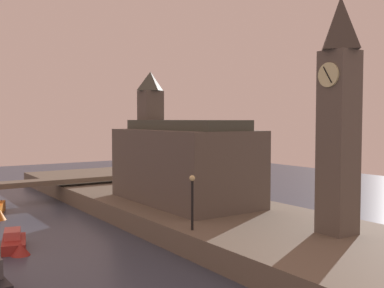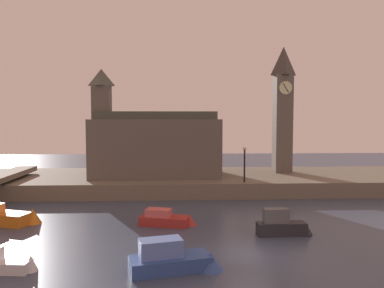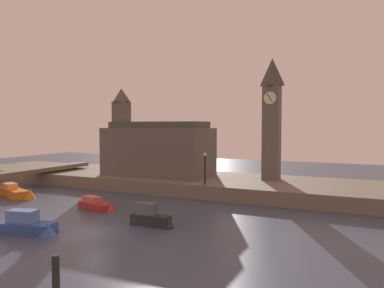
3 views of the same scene
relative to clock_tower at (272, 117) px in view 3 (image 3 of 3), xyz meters
name	(u,v)px [view 3 (image 3 of 3)]	position (x,y,z in m)	size (l,w,h in m)	color
ground_plane	(94,232)	(-7.93, -21.58, -8.75)	(120.00, 120.00, 0.00)	#384256
far_embankment	(203,183)	(-7.93, -1.58, -8.00)	(70.00, 12.00, 1.50)	#6B6051
clock_tower	(272,117)	(0.00, 0.00, 0.00)	(2.05, 2.11, 13.98)	#5B544C
parliament_hall	(156,148)	(-14.39, -1.79, -3.87)	(13.31, 6.93, 11.20)	#5B544C
streetlamp	(205,164)	(-5.51, -6.71, -5.09)	(0.36, 0.36, 3.40)	black
mooring_post_right	(56,275)	(-3.01, -30.14, -7.83)	(0.35, 0.35, 1.83)	#252525
boat_dinghy_red	(98,205)	(-12.47, -15.57, -8.32)	(4.30, 2.20, 1.25)	maroon
boat_tour_blue	(31,225)	(-11.98, -23.65, -8.18)	(4.99, 2.47, 1.71)	#2D4C93
boat_barge_dark	(152,218)	(-5.06, -18.22, -8.12)	(3.65, 1.16, 1.75)	#232328
boat_patrol_orange	(17,192)	(-24.27, -14.67, -8.22)	(5.86, 3.00, 1.60)	orange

